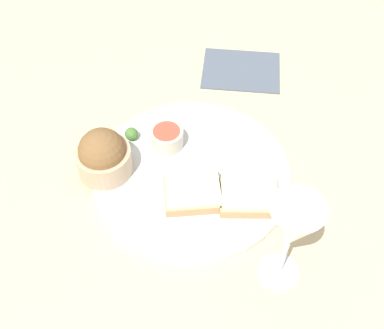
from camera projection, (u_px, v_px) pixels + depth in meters
ground_plane at (192, 177)px, 0.83m from camera, size 4.00×4.00×0.00m
dinner_plate at (192, 174)px, 0.82m from camera, size 0.34×0.34×0.01m
salad_bowl at (103, 156)px, 0.79m from camera, size 0.09×0.09×0.09m
sauce_ramekin at (167, 137)px, 0.84m from camera, size 0.06×0.06×0.03m
cheese_toast_near at (193, 193)px, 0.77m from camera, size 0.12×0.11×0.03m
cheese_toast_far at (249, 197)px, 0.77m from camera, size 0.11×0.10×0.03m
wine_glass at (292, 229)px, 0.62m from camera, size 0.07×0.07×0.17m
garnish at (131, 134)px, 0.85m from camera, size 0.02×0.02×0.02m
napkin at (241, 70)px, 1.00m from camera, size 0.19×0.18×0.01m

